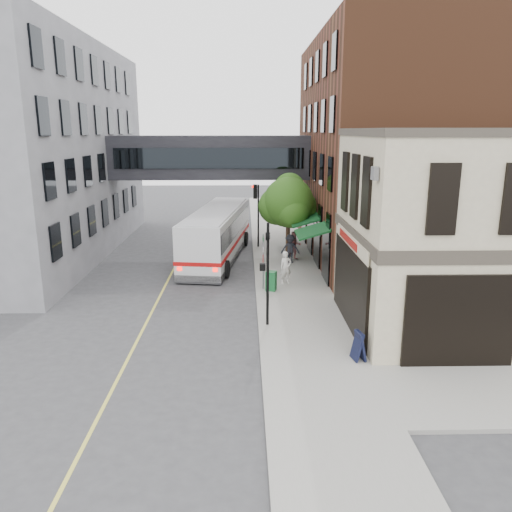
{
  "coord_description": "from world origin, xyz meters",
  "views": [
    {
      "loc": [
        -0.55,
        -18.33,
        8.38
      ],
      "look_at": [
        -0.07,
        3.06,
        2.96
      ],
      "focal_mm": 35.0,
      "sensor_mm": 36.0,
      "label": 1
    }
  ],
  "objects_px": {
    "bus": "(217,232)",
    "pedestrian_a": "(286,268)",
    "pedestrian_b": "(295,246)",
    "pedestrian_c": "(290,249)",
    "sandwich_board": "(359,346)",
    "newspaper_box": "(271,281)"
  },
  "relations": [
    {
      "from": "pedestrian_b",
      "to": "pedestrian_c",
      "type": "xyz_separation_m",
      "value": [
        -0.35,
        -0.8,
        -0.01
      ]
    },
    {
      "from": "pedestrian_c",
      "to": "newspaper_box",
      "type": "bearing_deg",
      "value": -99.95
    },
    {
      "from": "pedestrian_a",
      "to": "newspaper_box",
      "type": "height_order",
      "value": "pedestrian_a"
    },
    {
      "from": "bus",
      "to": "pedestrian_a",
      "type": "bearing_deg",
      "value": -56.55
    },
    {
      "from": "pedestrian_a",
      "to": "pedestrian_b",
      "type": "bearing_deg",
      "value": 58.85
    },
    {
      "from": "pedestrian_b",
      "to": "sandwich_board",
      "type": "bearing_deg",
      "value": -97.11
    },
    {
      "from": "pedestrian_c",
      "to": "sandwich_board",
      "type": "bearing_deg",
      "value": -79.77
    },
    {
      "from": "pedestrian_c",
      "to": "sandwich_board",
      "type": "distance_m",
      "value": 13.99
    },
    {
      "from": "pedestrian_b",
      "to": "pedestrian_c",
      "type": "relative_size",
      "value": 1.02
    },
    {
      "from": "bus",
      "to": "pedestrian_c",
      "type": "distance_m",
      "value": 5.06
    },
    {
      "from": "bus",
      "to": "pedestrian_c",
      "type": "height_order",
      "value": "bus"
    },
    {
      "from": "pedestrian_a",
      "to": "newspaper_box",
      "type": "bearing_deg",
      "value": -145.82
    },
    {
      "from": "bus",
      "to": "sandwich_board",
      "type": "distance_m",
      "value": 16.78
    },
    {
      "from": "pedestrian_b",
      "to": "pedestrian_c",
      "type": "height_order",
      "value": "pedestrian_b"
    },
    {
      "from": "pedestrian_b",
      "to": "sandwich_board",
      "type": "relative_size",
      "value": 1.7
    },
    {
      "from": "bus",
      "to": "pedestrian_c",
      "type": "bearing_deg",
      "value": -19.9
    },
    {
      "from": "pedestrian_b",
      "to": "newspaper_box",
      "type": "relative_size",
      "value": 1.8
    },
    {
      "from": "pedestrian_c",
      "to": "newspaper_box",
      "type": "xyz_separation_m",
      "value": [
        -1.5,
        -5.66,
        -0.4
      ]
    },
    {
      "from": "bus",
      "to": "pedestrian_b",
      "type": "height_order",
      "value": "bus"
    },
    {
      "from": "bus",
      "to": "pedestrian_a",
      "type": "xyz_separation_m",
      "value": [
        4.06,
        -6.14,
        -0.78
      ]
    },
    {
      "from": "pedestrian_a",
      "to": "pedestrian_c",
      "type": "bearing_deg",
      "value": 61.36
    },
    {
      "from": "newspaper_box",
      "to": "pedestrian_b",
      "type": "bearing_deg",
      "value": 92.04
    }
  ]
}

